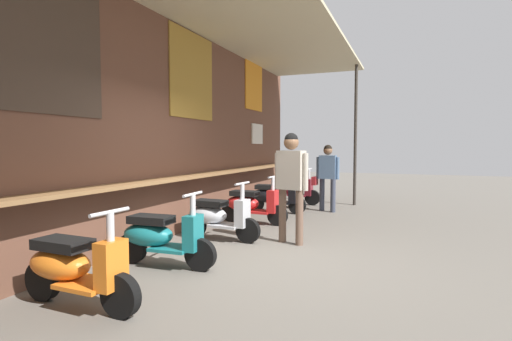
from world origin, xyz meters
name	(u,v)px	position (x,y,z in m)	size (l,w,h in m)	color
ground_plane	(260,259)	(0.00, 0.00, 0.00)	(36.94, 36.94, 0.00)	#605B54
market_stall_facade	(147,106)	(0.00, 1.84, 2.15)	(13.19, 2.77, 3.86)	brown
scooter_orange	(73,267)	(-2.15, 1.08, 0.39)	(0.46, 1.40, 0.97)	orange
scooter_teal	(159,236)	(-0.78, 1.08, 0.39)	(0.47, 1.40, 0.97)	#197075
scooter_silver	(216,216)	(0.78, 1.08, 0.39)	(0.47, 1.40, 0.97)	#B2B5BA
scooter_red	(250,204)	(2.23, 1.08, 0.39)	(0.46, 1.40, 0.97)	red
scooter_black	(273,196)	(3.58, 1.08, 0.39)	(0.48, 1.40, 0.97)	black
scooter_maroon	(291,190)	(5.09, 1.08, 0.39)	(0.46, 1.40, 0.97)	maroon
shopper_with_handbag	(327,172)	(4.25, -0.04, 0.95)	(0.26, 0.64, 1.58)	#383D4C
shopper_browsing	(291,175)	(0.98, -0.14, 1.09)	(0.29, 0.58, 1.75)	brown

